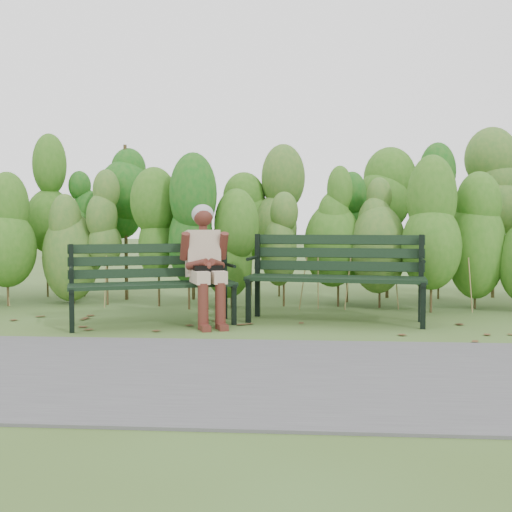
{
  "coord_description": "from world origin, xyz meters",
  "views": [
    {
      "loc": [
        0.51,
        -6.58,
        1.11
      ],
      "look_at": [
        0.0,
        0.35,
        0.75
      ],
      "focal_mm": 42.0,
      "sensor_mm": 36.0,
      "label": 1
    }
  ],
  "objects": [
    {
      "name": "hedge_band",
      "position": [
        0.0,
        1.86,
        1.26
      ],
      "size": [
        11.04,
        1.67,
        2.42
      ],
      "color": "#47381E",
      "rests_on": "ground"
    },
    {
      "name": "ground",
      "position": [
        0.0,
        0.0,
        0.0
      ],
      "size": [
        80.0,
        80.0,
        0.0
      ],
      "primitive_type": "plane",
      "color": "#415921"
    },
    {
      "name": "footpath",
      "position": [
        0.0,
        -2.2,
        0.01
      ],
      "size": [
        60.0,
        2.5,
        0.01
      ],
      "primitive_type": "cube",
      "color": "#474749",
      "rests_on": "ground"
    },
    {
      "name": "seated_woman",
      "position": [
        -0.54,
        0.01,
        0.76
      ],
      "size": [
        0.62,
        0.85,
        1.34
      ],
      "color": "tan",
      "rests_on": "ground"
    },
    {
      "name": "bench_right",
      "position": [
        0.93,
        0.36,
        0.59
      ],
      "size": [
        2.08,
        0.94,
        1.0
      ],
      "color": "black",
      "rests_on": "ground"
    },
    {
      "name": "bench_left",
      "position": [
        -1.14,
        -0.02,
        0.53
      ],
      "size": [
        1.9,
        1.19,
        0.9
      ],
      "color": "black",
      "rests_on": "ground"
    },
    {
      "name": "leaf_litter",
      "position": [
        0.39,
        -0.11,
        0.0
      ],
      "size": [
        5.75,
        2.0,
        0.01
      ],
      "color": "brown",
      "rests_on": "ground"
    }
  ]
}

